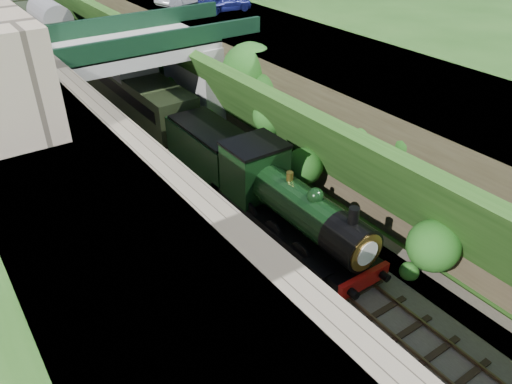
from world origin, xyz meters
TOP-DOWN VIEW (x-y plane):
  - ground at (0.00, 0.00)m, footprint 160.00×160.00m
  - trackbed at (0.00, 20.00)m, footprint 10.00×90.00m
  - retaining_wall at (-5.50, 20.00)m, footprint 1.00×90.00m
  - street_plateau_right at (9.50, 20.00)m, footprint 8.00×90.00m
  - embankment_slope at (4.96, 17.09)m, footprint 4.02×90.00m
  - track_left at (-2.00, 20.00)m, footprint 2.50×90.00m
  - track_right at (1.20, 20.00)m, footprint 2.50×90.00m
  - road_bridge at (0.94, 24.00)m, footprint 16.00×6.40m
  - tree at (5.91, 18.40)m, footprint 3.60×3.80m
  - car_blue at (9.83, 27.62)m, footprint 4.29×1.97m
  - locomotive at (1.20, 8.13)m, footprint 3.10×10.22m
  - tender at (1.20, 15.49)m, footprint 2.70×6.00m
  - coach_front at (1.20, 28.09)m, footprint 2.90×18.00m
  - coach_middle at (1.20, 46.89)m, footprint 2.90×18.00m
  - coach_rear at (1.20, 65.69)m, footprint 2.90×18.00m

SIDE VIEW (x-z plane):
  - ground at x=0.00m, z-range 0.00..0.00m
  - trackbed at x=0.00m, z-range 0.00..0.20m
  - track_left at x=-2.00m, z-range 0.15..0.35m
  - track_right at x=1.20m, z-range 0.15..0.35m
  - tender at x=1.20m, z-range 0.09..3.14m
  - locomotive at x=1.20m, z-range -0.02..3.81m
  - coach_front at x=1.20m, z-range 0.20..3.90m
  - coach_middle at x=1.20m, z-range 0.20..3.90m
  - coach_rear at x=1.20m, z-range 0.20..3.90m
  - embankment_slope at x=4.96m, z-range -0.50..5.87m
  - street_plateau_right at x=9.50m, z-range 0.00..6.25m
  - retaining_wall at x=-5.50m, z-range 0.00..7.00m
  - road_bridge at x=0.94m, z-range 0.45..7.70m
  - tree at x=5.91m, z-range 1.35..7.95m
  - car_blue at x=9.83m, z-range 6.25..7.68m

